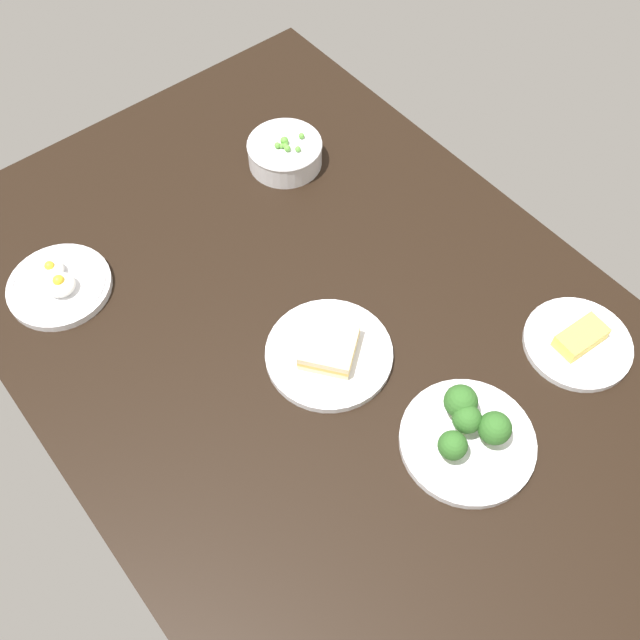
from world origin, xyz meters
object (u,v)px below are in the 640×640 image
object	(u,v)px
bowl_peas	(285,152)
plate_cheese	(578,342)
plate_broccoli	(468,434)
plate_eggs	(59,284)
plate_sandwich	(329,352)

from	to	relation	value
bowl_peas	plate_cheese	world-z (taller)	bowl_peas
plate_broccoli	plate_cheese	bearing A→B (deg)	-88.91
bowl_peas	plate_cheese	distance (cm)	63.61
bowl_peas	plate_broccoli	world-z (taller)	plate_broccoli
plate_eggs	plate_cheese	world-z (taller)	plate_eggs
plate_eggs	plate_broccoli	world-z (taller)	plate_broccoli
plate_eggs	bowl_peas	distance (cm)	48.14
plate_eggs	plate_sandwich	distance (cm)	47.61
plate_eggs	bowl_peas	bearing A→B (deg)	-90.41
plate_broccoli	plate_cheese	xyz separation A→B (cm)	(0.49, -25.92, -1.43)
plate_eggs	plate_cheese	size ratio (longest dim) A/B	1.01
plate_sandwich	plate_broccoli	xyz separation A→B (cm)	(-24.25, -6.56, 1.14)
bowl_peas	plate_broccoli	bearing A→B (deg)	167.09
bowl_peas	plate_broccoli	xyz separation A→B (cm)	(-63.04, 14.45, -0.24)
plate_eggs	plate_cheese	xyz separation A→B (cm)	(-62.89, -59.59, -0.17)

